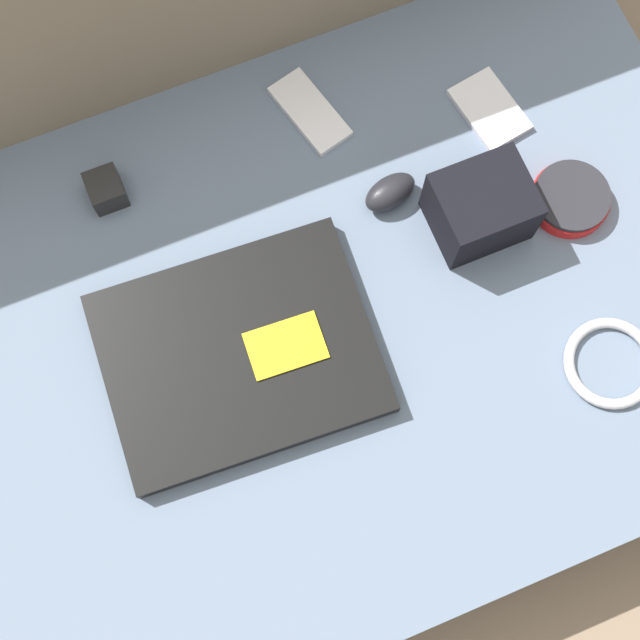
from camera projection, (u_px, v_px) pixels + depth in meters
The scene contains 10 objects.
ground_plane at pixel (320, 353), 1.23m from camera, with size 8.00×8.00×0.00m, color #7A6651.
couch_seat at pixel (320, 340), 1.15m from camera, with size 1.08×0.74×0.15m.
laptop at pixel (239, 353), 1.06m from camera, with size 0.33×0.27×0.03m.
computer_mouse at pixel (390, 192), 1.11m from camera, with size 0.08×0.05×0.04m.
speaker_puck at pixel (570, 199), 1.11m from camera, with size 0.10×0.10×0.02m.
phone_silver at pixel (310, 112), 1.15m from camera, with size 0.08×0.13×0.01m.
phone_black at pixel (489, 110), 1.15m from camera, with size 0.08×0.11×0.01m.
camera_pouch at pixel (481, 207), 1.07m from camera, with size 0.11×0.10×0.09m.
charger_brick at pixel (106, 190), 1.11m from camera, with size 0.04×0.05×0.04m.
cable_coil at pixel (611, 363), 1.06m from camera, with size 0.11×0.11×0.01m.
Camera 1 is at (-0.11, -0.26, 1.20)m, focal length 50.00 mm.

